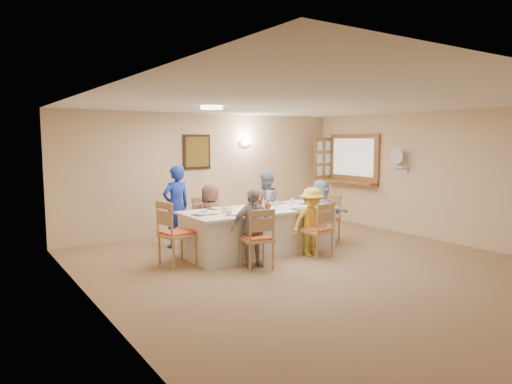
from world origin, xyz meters
TOP-DOWN VIEW (x-y plane):
  - ground at (0.00, 0.00)m, footprint 7.00×7.00m
  - room_walls at (0.00, 0.00)m, footprint 7.00×7.00m
  - wall_picture at (-0.30, 3.46)m, footprint 0.62×0.05m
  - wall_sconce at (0.90, 3.44)m, footprint 0.26×0.09m
  - ceiling_light at (-1.00, 1.50)m, footprint 0.36×0.36m
  - serving_hatch at (3.21, 2.40)m, footprint 0.06×1.50m
  - hatch_sill at (3.09, 2.40)m, footprint 0.30×1.50m
  - shutter_door at (2.95, 3.16)m, footprint 0.55×0.04m
  - fan_shelf at (3.13, 1.05)m, footprint 0.22×0.36m
  - desk_fan at (3.10, 1.05)m, footprint 0.30×0.30m
  - dining_table at (-0.17, 1.32)m, footprint 2.71×1.15m
  - chair_back_left at (-0.77, 2.12)m, footprint 0.49×0.49m
  - chair_back_right at (0.43, 2.12)m, footprint 0.47×0.47m
  - chair_front_left at (-0.77, 0.52)m, footprint 0.53×0.53m
  - chair_front_right at (0.43, 0.52)m, footprint 0.49×0.49m
  - chair_left_end at (-1.72, 1.32)m, footprint 0.56×0.56m
  - chair_right_end at (1.38, 1.32)m, footprint 0.44×0.44m
  - diner_back_left at (-0.77, 2.00)m, footprint 0.69×0.56m
  - diner_back_right at (0.43, 2.00)m, footprint 0.86×0.77m
  - diner_front_left at (-0.77, 0.64)m, footprint 0.80×0.51m
  - diner_front_right at (0.43, 0.64)m, footprint 0.88×0.66m
  - diner_right_end at (1.25, 1.32)m, footprint 1.15×0.46m
  - caregiver at (-1.22, 2.47)m, footprint 0.66×0.52m
  - placemat_fl at (-0.77, 0.90)m, footprint 0.33×0.25m
  - plate_fl at (-0.77, 0.90)m, footprint 0.26×0.26m
  - napkin_fl at (-0.59, 0.85)m, footprint 0.14×0.14m
  - placemat_fr at (0.43, 0.90)m, footprint 0.37×0.27m
  - plate_fr at (0.43, 0.90)m, footprint 0.25×0.25m
  - napkin_fr at (0.61, 0.85)m, footprint 0.14×0.14m
  - placemat_bl at (-0.77, 1.74)m, footprint 0.33×0.24m
  - plate_bl at (-0.77, 1.74)m, footprint 0.25×0.25m
  - napkin_bl at (-0.59, 1.69)m, footprint 0.14×0.14m
  - placemat_br at (0.43, 1.74)m, footprint 0.38×0.28m
  - plate_br at (0.43, 1.74)m, footprint 0.23×0.23m
  - napkin_br at (0.61, 1.69)m, footprint 0.14×0.14m
  - placemat_le at (-1.27, 1.32)m, footprint 0.34×0.25m
  - plate_le at (-1.27, 1.32)m, footprint 0.24×0.24m
  - napkin_le at (-1.09, 1.27)m, footprint 0.13×0.13m
  - placemat_re at (0.95, 1.32)m, footprint 0.34×0.25m
  - plate_re at (0.95, 1.32)m, footprint 0.23×0.23m
  - napkin_re at (1.13, 1.27)m, footprint 0.15×0.15m
  - teacup_a at (-0.98, 1.01)m, footprint 0.14×0.14m
  - teacup_b at (0.25, 1.87)m, footprint 0.15×0.15m
  - bowl_a at (-0.41, 1.10)m, footprint 0.26×0.26m
  - bowl_b at (0.14, 1.54)m, footprint 0.21×0.21m
  - condiment_ketchup at (-0.20, 1.35)m, footprint 0.15×0.15m
  - condiment_brown at (-0.09, 1.39)m, footprint 0.17×0.17m
  - condiment_malt at (-0.05, 1.26)m, footprint 0.14×0.14m
  - drinking_glass at (-0.32, 1.37)m, footprint 0.06×0.06m

SIDE VIEW (x-z plane):
  - ground at x=0.00m, z-range 0.00..0.00m
  - dining_table at x=-0.17m, z-range 0.00..0.76m
  - chair_right_end at x=1.38m, z-range 0.00..0.91m
  - chair_back_left at x=-0.77m, z-range 0.00..0.92m
  - chair_front_right at x=0.43m, z-range 0.00..0.93m
  - chair_front_left at x=-0.77m, z-range 0.00..0.94m
  - chair_back_right at x=0.43m, z-range 0.00..0.94m
  - chair_left_end at x=-1.72m, z-range 0.00..1.04m
  - diner_front_right at x=0.43m, z-range 0.00..1.16m
  - diner_back_left at x=-0.77m, z-range 0.00..1.17m
  - diner_right_end at x=1.25m, z-range 0.00..1.21m
  - diner_front_left at x=-0.77m, z-range 0.00..1.22m
  - diner_back_right at x=0.43m, z-range 0.00..1.36m
  - caregiver at x=-1.22m, z-range 0.00..1.50m
  - placemat_fl at x=-0.77m, z-range 0.76..0.77m
  - placemat_fr at x=0.43m, z-range 0.76..0.77m
  - placemat_bl at x=-0.77m, z-range 0.76..0.77m
  - placemat_br at x=0.43m, z-range 0.76..0.77m
  - placemat_le at x=-1.27m, z-range 0.76..0.77m
  - placemat_re at x=0.95m, z-range 0.76..0.77m
  - napkin_fl at x=-0.59m, z-range 0.77..0.77m
  - napkin_fr at x=0.61m, z-range 0.77..0.77m
  - napkin_bl at x=-0.59m, z-range 0.77..0.77m
  - napkin_br at x=0.61m, z-range 0.77..0.77m
  - napkin_le at x=-1.09m, z-range 0.77..0.77m
  - napkin_re at x=1.13m, z-range 0.77..0.77m
  - plate_fl at x=-0.77m, z-range 0.77..0.78m
  - plate_fr at x=0.43m, z-range 0.77..0.78m
  - plate_bl at x=-0.77m, z-range 0.77..0.78m
  - plate_br at x=0.43m, z-range 0.77..0.78m
  - plate_le at x=-1.27m, z-range 0.77..0.78m
  - plate_re at x=0.95m, z-range 0.77..0.78m
  - bowl_a at x=-0.41m, z-range 0.76..0.81m
  - bowl_b at x=0.14m, z-range 0.76..0.82m
  - teacup_b at x=0.25m, z-range 0.76..0.84m
  - teacup_a at x=-0.98m, z-range 0.76..0.85m
  - drinking_glass at x=-0.32m, z-range 0.77..0.86m
  - condiment_malt at x=-0.05m, z-range 0.76..0.92m
  - condiment_brown at x=-0.09m, z-range 0.76..0.97m
  - condiment_ketchup at x=-0.20m, z-range 0.76..0.99m
  - hatch_sill at x=3.09m, z-range 0.95..1.00m
  - fan_shelf at x=3.13m, z-range 1.39..1.41m
  - serving_hatch at x=3.21m, z-range 0.92..2.08m
  - shutter_door at x=2.95m, z-range 1.00..2.00m
  - room_walls at x=0.00m, z-range -1.99..5.01m
  - desk_fan at x=3.10m, z-range 1.41..1.69m
  - wall_picture at x=-0.30m, z-range 1.34..2.06m
  - wall_sconce at x=0.90m, z-range 1.81..1.99m
  - ceiling_light at x=-1.00m, z-range 2.45..2.50m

